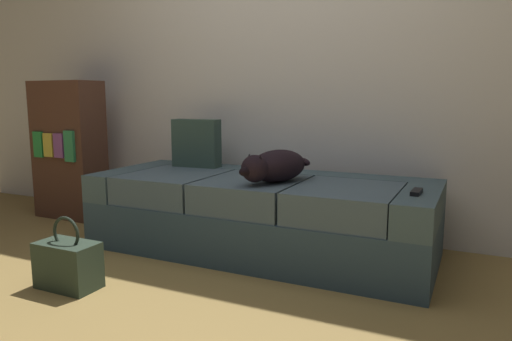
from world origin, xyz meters
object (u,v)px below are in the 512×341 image
at_px(couch, 259,215).
at_px(dog_dark, 274,166).
at_px(bookshelf, 69,150).
at_px(handbag, 68,264).
at_px(tv_remote, 417,192).
at_px(throw_pillow, 196,143).

xyz_separation_m(couch, dog_dark, (0.15, -0.12, 0.34)).
bearing_deg(couch, bookshelf, 175.48).
bearing_deg(couch, handbag, -123.55).
bearing_deg(bookshelf, tv_remote, -5.39).
bearing_deg(tv_remote, bookshelf, 176.50).
xyz_separation_m(couch, bookshelf, (-1.77, 0.14, 0.31)).
bearing_deg(tv_remote, dog_dark, -177.59).
bearing_deg(couch, dog_dark, -39.03).
bearing_deg(tv_remote, couch, 174.90).
relative_size(tv_remote, handbag, 0.40).
bearing_deg(throw_pillow, bookshelf, -175.96).
height_order(dog_dark, bookshelf, bookshelf).
relative_size(couch, dog_dark, 3.92).
distance_m(couch, tv_remote, 0.99).
xyz_separation_m(couch, handbag, (-0.64, -0.96, -0.11)).
bearing_deg(dog_dark, bookshelf, 172.18).
height_order(couch, tv_remote, tv_remote).
height_order(tv_remote, throw_pillow, throw_pillow).
bearing_deg(couch, tv_remote, -6.99).
xyz_separation_m(tv_remote, bookshelf, (-2.72, 0.26, 0.06)).
distance_m(tv_remote, handbag, 1.84).
distance_m(couch, throw_pillow, 0.76).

